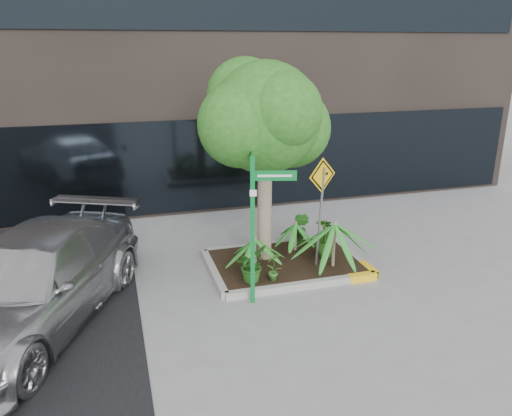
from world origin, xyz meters
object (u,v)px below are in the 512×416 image
object	(u,v)px
cattle_sign	(321,194)
tree	(265,118)
parked_car	(31,283)
street_sign_post	(256,214)

from	to	relation	value
cattle_sign	tree	bearing A→B (deg)	119.45
tree	cattle_sign	world-z (taller)	tree
parked_car	street_sign_post	world-z (taller)	street_sign_post
parked_car	cattle_sign	world-z (taller)	cattle_sign
tree	parked_car	bearing A→B (deg)	-163.91
parked_car	cattle_sign	xyz separation A→B (m)	(5.54, 0.54, 0.95)
tree	parked_car	world-z (taller)	tree
parked_car	cattle_sign	distance (m)	5.65
tree	street_sign_post	distance (m)	2.29
tree	street_sign_post	size ratio (longest dim) A/B	1.57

